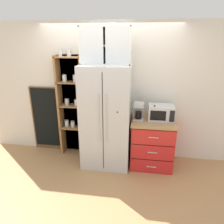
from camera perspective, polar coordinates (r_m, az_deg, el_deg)
The scene contains 11 objects.
ground_plane at distance 4.18m, azimuth -1.40°, elevation -13.17°, with size 10.74×10.74×0.00m, color tan.
wall_back_cream at distance 4.03m, azimuth -0.59°, elevation 5.42°, with size 5.03×0.10×2.55m, color silver.
refrigerator at distance 3.76m, azimuth -1.51°, elevation -1.25°, with size 0.85×0.71×1.85m.
pantry_shelf_column at distance 4.17m, azimuth -10.68°, elevation 2.05°, with size 0.55×0.28×2.08m.
counter_cabinet at distance 3.95m, azimuth 10.79°, elevation -8.15°, with size 0.77×0.66×0.89m.
microwave at distance 3.77m, azimuth 13.17°, elevation -0.16°, with size 0.44×0.33×0.26m.
coffee_maker at distance 3.71m, azimuth 7.26°, elevation 0.29°, with size 0.17×0.20×0.31m.
mug_red at distance 3.69m, azimuth 11.33°, elevation -1.84°, with size 0.12×0.09×0.09m.
bottle_amber at distance 3.68m, azimuth 11.38°, elevation -0.56°, with size 0.06×0.06×0.29m.
upper_cabinet at distance 3.56m, azimuth -1.56°, elevation 17.61°, with size 0.82×0.32×0.59m.
chalkboard_menu at distance 4.54m, azimuth -17.39°, elevation -1.77°, with size 0.60×0.04×1.35m.
Camera 1 is at (0.61, -3.45, 2.28)m, focal length 33.62 mm.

